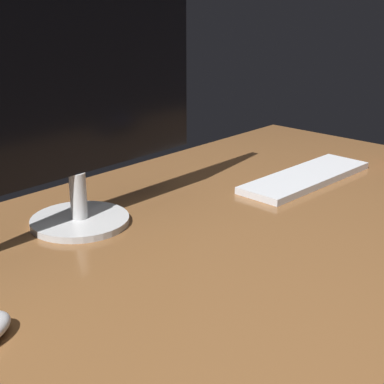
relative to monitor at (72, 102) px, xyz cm
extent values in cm
cube|color=brown|center=(22.52, -20.61, -23.92)|extent=(140.00, 84.00, 2.00)
cylinder|color=silver|center=(0.00, 0.00, -22.30)|extent=(18.31, 18.31, 1.24)
cylinder|color=silver|center=(0.00, 0.00, -17.28)|extent=(3.07, 3.07, 8.79)
cube|color=black|center=(0.00, 0.00, 2.98)|extent=(56.49, 2.30, 31.74)
cube|color=silver|center=(50.73, -17.02, -22.16)|extent=(37.05, 12.36, 1.51)
camera|label=1|loc=(-60.11, -83.68, 19.08)|focal=54.74mm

